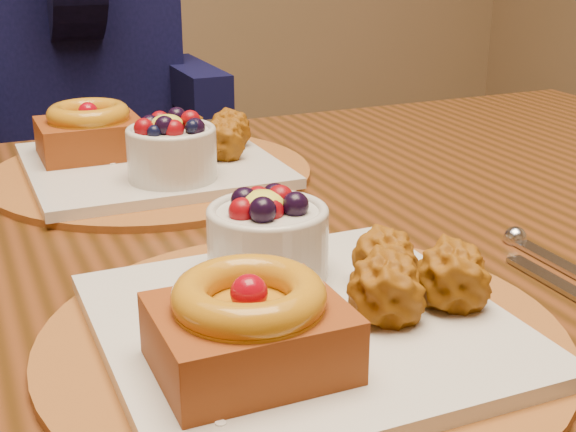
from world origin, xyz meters
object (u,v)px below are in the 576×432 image
object	(u,v)px
place_setting_far	(148,154)
place_setting_near	(296,305)
chair_far	(56,215)
diner	(67,20)
dining_table	(211,311)

from	to	relation	value
place_setting_far	place_setting_near	bearing A→B (deg)	-89.98
place_setting_near	place_setting_far	world-z (taller)	same
place_setting_near	chair_far	world-z (taller)	chair_far
place_setting_near	diner	distance (m)	1.16
dining_table	diner	xyz separation A→B (m)	(0.02, 0.94, 0.18)
place_setting_far	chair_far	size ratio (longest dim) A/B	0.40
diner	chair_far	bearing A→B (deg)	-131.05
dining_table	place_setting_near	bearing A→B (deg)	-90.91
place_setting_near	diner	xyz separation A→B (m)	(0.03, 1.15, 0.08)
place_setting_far	chair_far	xyz separation A→B (m)	(-0.05, 0.56, -0.26)
place_setting_far	chair_far	world-z (taller)	chair_far
chair_far	diner	distance (m)	0.38
place_setting_far	chair_far	bearing A→B (deg)	95.12
dining_table	place_setting_far	world-z (taller)	place_setting_far
place_setting_far	diner	distance (m)	0.73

